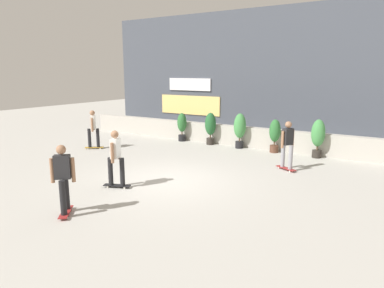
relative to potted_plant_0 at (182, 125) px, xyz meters
name	(u,v)px	position (x,y,z in m)	size (l,w,h in m)	color
ground_plane	(167,180)	(3.12, -5.55, -0.78)	(48.00, 48.00, 0.00)	#B2AFA8
planter_wall	(245,137)	(3.12, 0.45, -0.33)	(18.00, 0.40, 0.90)	#B2ADA3
building_backdrop	(277,73)	(3.12, 4.45, 2.47)	(20.00, 2.08, 6.50)	#424751
potted_plant_0	(182,125)	(0.00, 0.00, 0.00)	(0.45, 0.45, 1.37)	black
potted_plant_1	(210,126)	(1.59, 0.00, 0.08)	(0.51, 0.51, 1.49)	#2D2823
potted_plant_2	(240,128)	(3.07, 0.00, 0.12)	(0.53, 0.53, 1.54)	black
potted_plant_3	(275,134)	(4.66, 0.00, 0.02)	(0.46, 0.46, 1.40)	brown
potted_plant_4	(318,136)	(6.40, 0.00, 0.11)	(0.52, 0.52, 1.52)	#2D2823
skater_foreground	(116,156)	(2.30, -6.87, 0.16)	(0.82, 0.53, 1.70)	black
skater_by_wall_left	(93,128)	(-2.28, -3.55, 0.16)	(0.74, 0.67, 1.70)	#BF8C26
skater_mid_plaza	(287,143)	(5.93, -2.40, 0.16)	(0.80, 0.55, 1.70)	maroon
skater_far_right	(63,177)	(2.67, -8.98, 0.16)	(0.67, 0.74, 1.70)	maroon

